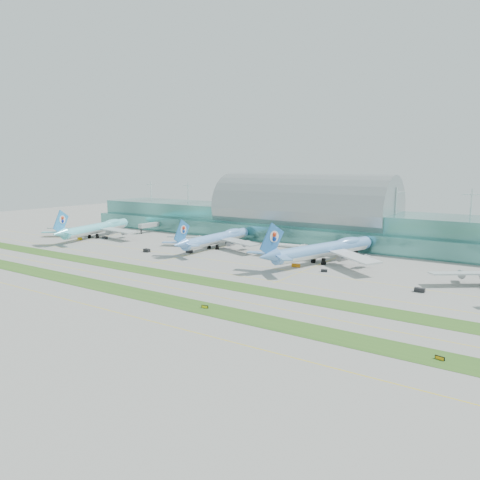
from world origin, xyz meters
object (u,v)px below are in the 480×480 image
Objects in this scene: airliner_a at (97,227)px; taxiway_sign_far_east at (440,358)px; taxiway_sign_east at (205,307)px; terminal at (303,218)px; airliner_b at (217,238)px; airliner_c at (325,249)px.

airliner_a is 31.52× the size of taxiway_sign_far_east.
taxiway_sign_east is 75.62m from taxiway_sign_far_east.
airliner_a reaches higher than taxiway_sign_east.
taxiway_sign_east is (41.99, -156.83, -13.69)m from terminal.
airliner_b is 70.07m from airliner_c.
airliner_c is at bearing -11.25° from airliner_a.
terminal reaches higher than taxiway_sign_east.
taxiway_sign_east is (67.96, -97.24, -5.69)m from airliner_b.
taxiway_sign_east is (160.93, -85.00, -6.17)m from airliner_a.
taxiway_sign_far_east is at bearing -35.93° from airliner_b.
taxiway_sign_far_east is (117.60, -157.41, -13.71)m from terminal.
airliner_c is 31.68× the size of taxiway_sign_east.
terminal is at bearing 141.32° from airliner_c.
terminal reaches higher than airliner_c.
airliner_a is at bearing 142.69° from taxiway_sign_east.
terminal is 131.61× the size of taxiway_sign_east.
airliner_b is (-25.97, -59.59, -8.00)m from terminal.
taxiway_sign_east is (-2.04, -94.27, -6.55)m from airliner_c.
airliner_a is 30.16× the size of taxiway_sign_east.
taxiway_sign_east reaches higher than taxiway_sign_far_east.
taxiway_sign_far_east is at bearing -36.02° from airliner_c.
airliner_c is (70.00, -2.97, 0.86)m from airliner_b.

